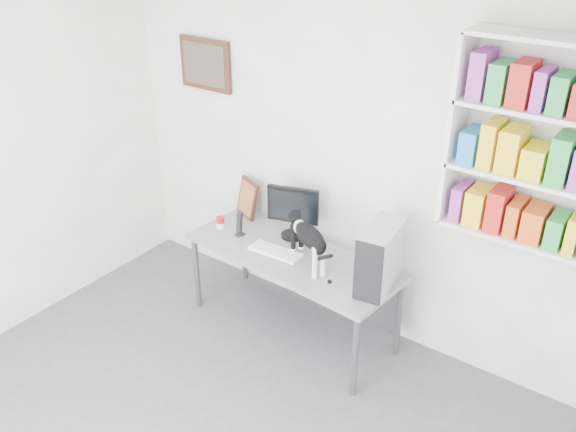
{
  "coord_description": "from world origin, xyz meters",
  "views": [
    {
      "loc": [
        2.14,
        -1.65,
        3.13
      ],
      "look_at": [
        -0.15,
        1.53,
        1.05
      ],
      "focal_mm": 38.0,
      "sensor_mm": 36.0,
      "label": 1
    }
  ],
  "objects_px": {
    "speaker": "(240,223)",
    "leaning_print": "(248,197)",
    "desk": "(292,292)",
    "cat": "(309,245)",
    "pc_tower": "(380,257)",
    "keyboard": "(276,252)",
    "monitor": "(293,212)",
    "bookshelf": "(540,146)",
    "soup_can": "(220,223)"
  },
  "relations": [
    {
      "from": "keyboard",
      "to": "pc_tower",
      "type": "xyz_separation_m",
      "value": [
        0.83,
        0.08,
        0.22
      ]
    },
    {
      "from": "speaker",
      "to": "keyboard",
      "type": "bearing_deg",
      "value": -14.28
    },
    {
      "from": "monitor",
      "to": "leaning_print",
      "type": "relative_size",
      "value": 1.34
    },
    {
      "from": "keyboard",
      "to": "pc_tower",
      "type": "distance_m",
      "value": 0.87
    },
    {
      "from": "soup_can",
      "to": "cat",
      "type": "distance_m",
      "value": 0.91
    },
    {
      "from": "pc_tower",
      "to": "cat",
      "type": "height_order",
      "value": "pc_tower"
    },
    {
      "from": "speaker",
      "to": "pc_tower",
      "type": "bearing_deg",
      "value": -4.66
    },
    {
      "from": "pc_tower",
      "to": "desk",
      "type": "bearing_deg",
      "value": 173.04
    },
    {
      "from": "bookshelf",
      "to": "soup_can",
      "type": "distance_m",
      "value": 2.52
    },
    {
      "from": "speaker",
      "to": "leaning_print",
      "type": "relative_size",
      "value": 0.62
    },
    {
      "from": "desk",
      "to": "speaker",
      "type": "distance_m",
      "value": 0.69
    },
    {
      "from": "leaning_print",
      "to": "speaker",
      "type": "bearing_deg",
      "value": -39.18
    },
    {
      "from": "bookshelf",
      "to": "speaker",
      "type": "xyz_separation_m",
      "value": [
        -2.05,
        -0.28,
        -1.04
      ]
    },
    {
      "from": "keyboard",
      "to": "speaker",
      "type": "distance_m",
      "value": 0.42
    },
    {
      "from": "desk",
      "to": "leaning_print",
      "type": "bearing_deg",
      "value": 160.77
    },
    {
      "from": "monitor",
      "to": "speaker",
      "type": "distance_m",
      "value": 0.44
    },
    {
      "from": "monitor",
      "to": "soup_can",
      "type": "relative_size",
      "value": 4.39
    },
    {
      "from": "leaning_print",
      "to": "soup_can",
      "type": "xyz_separation_m",
      "value": [
        -0.04,
        -0.31,
        -0.11
      ]
    },
    {
      "from": "soup_can",
      "to": "desk",
      "type": "bearing_deg",
      "value": 1.18
    },
    {
      "from": "keyboard",
      "to": "leaning_print",
      "type": "relative_size",
      "value": 1.27
    },
    {
      "from": "bookshelf",
      "to": "pc_tower",
      "type": "height_order",
      "value": "bookshelf"
    },
    {
      "from": "bookshelf",
      "to": "cat",
      "type": "distance_m",
      "value": 1.69
    },
    {
      "from": "bookshelf",
      "to": "cat",
      "type": "xyz_separation_m",
      "value": [
        -1.35,
        -0.35,
        -0.97
      ]
    },
    {
      "from": "bookshelf",
      "to": "monitor",
      "type": "xyz_separation_m",
      "value": [
        -1.69,
        -0.06,
        -0.92
      ]
    },
    {
      "from": "monitor",
      "to": "keyboard",
      "type": "height_order",
      "value": "monitor"
    },
    {
      "from": "bookshelf",
      "to": "speaker",
      "type": "distance_m",
      "value": 2.32
    },
    {
      "from": "keyboard",
      "to": "pc_tower",
      "type": "relative_size",
      "value": 0.89
    },
    {
      "from": "bookshelf",
      "to": "desk",
      "type": "height_order",
      "value": "bookshelf"
    },
    {
      "from": "monitor",
      "to": "bookshelf",
      "type": "bearing_deg",
      "value": -15.93
    },
    {
      "from": "leaning_print",
      "to": "keyboard",
      "type": "bearing_deg",
      "value": -10.1
    },
    {
      "from": "speaker",
      "to": "desk",
      "type": "bearing_deg",
      "value": -4.76
    },
    {
      "from": "bookshelf",
      "to": "keyboard",
      "type": "xyz_separation_m",
      "value": [
        -1.65,
        -0.35,
        -1.13
      ]
    },
    {
      "from": "desk",
      "to": "soup_can",
      "type": "distance_m",
      "value": 0.82
    },
    {
      "from": "pc_tower",
      "to": "speaker",
      "type": "relative_size",
      "value": 2.28
    },
    {
      "from": "cat",
      "to": "speaker",
      "type": "bearing_deg",
      "value": -156.17
    },
    {
      "from": "bookshelf",
      "to": "keyboard",
      "type": "relative_size",
      "value": 2.99
    },
    {
      "from": "monitor",
      "to": "speaker",
      "type": "height_order",
      "value": "monitor"
    },
    {
      "from": "monitor",
      "to": "pc_tower",
      "type": "bearing_deg",
      "value": -31.43
    },
    {
      "from": "keyboard",
      "to": "leaning_print",
      "type": "bearing_deg",
      "value": 143.88
    },
    {
      "from": "desk",
      "to": "cat",
      "type": "xyz_separation_m",
      "value": [
        0.19,
        -0.07,
        0.53
      ]
    },
    {
      "from": "pc_tower",
      "to": "keyboard",
      "type": "bearing_deg",
      "value": 177.68
    },
    {
      "from": "desk",
      "to": "cat",
      "type": "height_order",
      "value": "cat"
    },
    {
      "from": "bookshelf",
      "to": "pc_tower",
      "type": "relative_size",
      "value": 2.67
    },
    {
      "from": "cat",
      "to": "keyboard",
      "type": "bearing_deg",
      "value": -151.08
    },
    {
      "from": "desk",
      "to": "soup_can",
      "type": "bearing_deg",
      "value": -174.11
    },
    {
      "from": "pc_tower",
      "to": "bookshelf",
      "type": "bearing_deg",
      "value": 10.62
    },
    {
      "from": "keyboard",
      "to": "pc_tower",
      "type": "bearing_deg",
      "value": 2.22
    },
    {
      "from": "cat",
      "to": "desk",
      "type": "bearing_deg",
      "value": -170.73
    },
    {
      "from": "pc_tower",
      "to": "speaker",
      "type": "xyz_separation_m",
      "value": [
        -1.24,
        -0.02,
        -0.13
      ]
    },
    {
      "from": "pc_tower",
      "to": "soup_can",
      "type": "relative_size",
      "value": 4.64
    }
  ]
}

